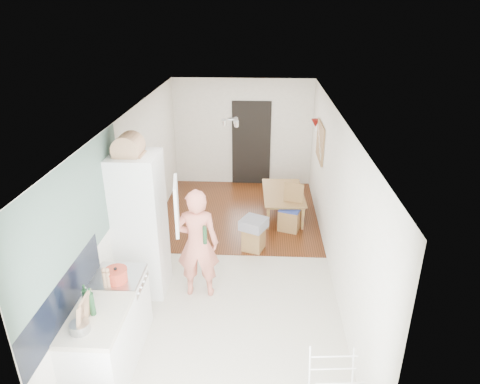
# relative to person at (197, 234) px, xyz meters

# --- Properties ---
(room_shell) EXTENTS (3.20, 7.00, 2.50)m
(room_shell) POSITION_rel_person_xyz_m (0.44, 0.86, 0.25)
(room_shell) COLOR white
(room_shell) RESTS_ON ground
(floor) EXTENTS (3.20, 7.00, 0.01)m
(floor) POSITION_rel_person_xyz_m (0.44, 0.86, -1.00)
(floor) COLOR beige
(floor) RESTS_ON ground
(wood_floor_overlay) EXTENTS (3.20, 3.30, 0.01)m
(wood_floor_overlay) POSITION_rel_person_xyz_m (0.44, 2.71, -0.99)
(wood_floor_overlay) COLOR #5F2A12
(wood_floor_overlay) RESTS_ON room_shell
(sage_wall_panel) EXTENTS (0.02, 3.00, 1.30)m
(sage_wall_panel) POSITION_rel_person_xyz_m (-1.15, -1.14, 0.85)
(sage_wall_panel) COLOR slate
(sage_wall_panel) RESTS_ON room_shell
(tile_splashback) EXTENTS (0.02, 1.90, 0.50)m
(tile_splashback) POSITION_rel_person_xyz_m (-1.14, -1.69, 0.15)
(tile_splashback) COLOR black
(tile_splashback) RESTS_ON room_shell
(doorway_recess) EXTENTS (0.90, 0.04, 2.00)m
(doorway_recess) POSITION_rel_person_xyz_m (0.64, 4.34, 0.00)
(doorway_recess) COLOR black
(doorway_recess) RESTS_ON room_shell
(base_cabinet) EXTENTS (0.60, 0.90, 0.86)m
(base_cabinet) POSITION_rel_person_xyz_m (-0.86, -1.69, -0.57)
(base_cabinet) COLOR white
(base_cabinet) RESTS_ON room_shell
(worktop) EXTENTS (0.62, 0.92, 0.06)m
(worktop) POSITION_rel_person_xyz_m (-0.86, -1.69, -0.11)
(worktop) COLOR beige
(worktop) RESTS_ON room_shell
(range_cooker) EXTENTS (0.60, 0.60, 0.88)m
(range_cooker) POSITION_rel_person_xyz_m (-0.86, -0.94, -0.56)
(range_cooker) COLOR white
(range_cooker) RESTS_ON room_shell
(cooker_top) EXTENTS (0.60, 0.60, 0.04)m
(cooker_top) POSITION_rel_person_xyz_m (-0.86, -0.94, -0.10)
(cooker_top) COLOR #B0AFB2
(cooker_top) RESTS_ON room_shell
(fridge_housing) EXTENTS (0.66, 0.66, 2.15)m
(fridge_housing) POSITION_rel_person_xyz_m (-0.83, 0.08, 0.08)
(fridge_housing) COLOR white
(fridge_housing) RESTS_ON room_shell
(fridge_door) EXTENTS (0.14, 0.56, 0.70)m
(fridge_door) POSITION_rel_person_xyz_m (-0.22, -0.22, 0.55)
(fridge_door) COLOR white
(fridge_door) RESTS_ON room_shell
(fridge_interior) EXTENTS (0.02, 0.52, 0.66)m
(fridge_interior) POSITION_rel_person_xyz_m (-0.52, 0.08, 0.55)
(fridge_interior) COLOR white
(fridge_interior) RESTS_ON room_shell
(pinboard) EXTENTS (0.03, 0.90, 0.70)m
(pinboard) POSITION_rel_person_xyz_m (2.02, 2.76, 0.55)
(pinboard) COLOR tan
(pinboard) RESTS_ON room_shell
(pinboard_frame) EXTENTS (0.00, 0.94, 0.74)m
(pinboard_frame) POSITION_rel_person_xyz_m (2.01, 2.76, 0.55)
(pinboard_frame) COLOR olive
(pinboard_frame) RESTS_ON room_shell
(wall_sconce) EXTENTS (0.18, 0.18, 0.16)m
(wall_sconce) POSITION_rel_person_xyz_m (1.98, 3.41, 0.75)
(wall_sconce) COLOR maroon
(wall_sconce) RESTS_ON room_shell
(person) EXTENTS (0.74, 0.50, 2.00)m
(person) POSITION_rel_person_xyz_m (0.00, 0.00, 0.00)
(person) COLOR #E17C66
(person) RESTS_ON floor
(dining_table) EXTENTS (0.73, 1.25, 0.43)m
(dining_table) POSITION_rel_person_xyz_m (1.37, 2.68, -0.78)
(dining_table) COLOR olive
(dining_table) RESTS_ON floor
(dining_chair) EXTENTS (0.48, 0.48, 0.90)m
(dining_chair) POSITION_rel_person_xyz_m (1.46, 2.06, -0.55)
(dining_chair) COLOR olive
(dining_chair) RESTS_ON floor
(stool) EXTENTS (0.43, 0.43, 0.44)m
(stool) POSITION_rel_person_xyz_m (0.78, 1.28, -0.78)
(stool) COLOR olive
(stool) RESTS_ON floor
(grey_drape) EXTENTS (0.53, 0.53, 0.18)m
(grey_drape) POSITION_rel_person_xyz_m (0.78, 1.25, -0.47)
(grey_drape) COLOR gray
(grey_drape) RESTS_ON stool
(bread_bin) EXTENTS (0.45, 0.43, 0.21)m
(bread_bin) POSITION_rel_person_xyz_m (-0.87, 0.06, 1.25)
(bread_bin) COLOR tan
(bread_bin) RESTS_ON fridge_housing
(red_casserole) EXTENTS (0.31, 0.31, 0.16)m
(red_casserole) POSITION_rel_person_xyz_m (-0.83, -1.05, 0.00)
(red_casserole) COLOR red
(red_casserole) RESTS_ON cooker_top
(steel_pan) EXTENTS (0.24, 0.24, 0.10)m
(steel_pan) POSITION_rel_person_xyz_m (-0.92, -1.92, -0.03)
(steel_pan) COLOR #B0AFB2
(steel_pan) RESTS_ON worktop
(held_bottle) EXTENTS (0.06, 0.06, 0.27)m
(held_bottle) POSITION_rel_person_xyz_m (0.14, -0.18, 0.10)
(held_bottle) COLOR #193E20
(held_bottle) RESTS_ON person
(bottle_a) EXTENTS (0.07, 0.07, 0.27)m
(bottle_a) POSITION_rel_person_xyz_m (-0.89, -1.66, 0.06)
(bottle_a) COLOR #193E20
(bottle_a) RESTS_ON worktop
(bottle_b) EXTENTS (0.07, 0.07, 0.25)m
(bottle_b) POSITION_rel_person_xyz_m (-0.98, -1.58, 0.05)
(bottle_b) COLOR #193E20
(bottle_b) RESTS_ON worktop
(bottle_c) EXTENTS (0.10, 0.10, 0.20)m
(bottle_c) POSITION_rel_person_xyz_m (-1.00, -1.54, 0.02)
(bottle_c) COLOR silver
(bottle_c) RESTS_ON worktop
(pepper_mill_front) EXTENTS (0.07, 0.07, 0.20)m
(pepper_mill_front) POSITION_rel_person_xyz_m (-0.92, -1.16, 0.02)
(pepper_mill_front) COLOR tan
(pepper_mill_front) RESTS_ON worktop
(pepper_mill_back) EXTENTS (0.07, 0.07, 0.20)m
(pepper_mill_back) POSITION_rel_person_xyz_m (-0.88, -1.16, 0.02)
(pepper_mill_back) COLOR tan
(pepper_mill_back) RESTS_ON worktop
(chopping_boards) EXTENTS (0.04, 0.25, 0.34)m
(chopping_boards) POSITION_rel_person_xyz_m (-0.91, -1.81, 0.09)
(chopping_boards) COLOR tan
(chopping_boards) RESTS_ON worktop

